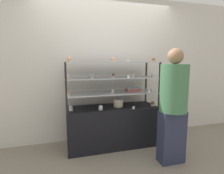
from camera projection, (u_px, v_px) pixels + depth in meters
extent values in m
plane|color=gray|center=(112.00, 145.00, 3.02)|extent=(20.00, 20.00, 0.00)
cube|color=silver|center=(106.00, 69.00, 3.22)|extent=(8.00, 0.05, 2.60)
cube|color=black|center=(112.00, 126.00, 2.97)|extent=(1.50, 0.51, 0.68)
cube|color=black|center=(66.00, 99.00, 2.95)|extent=(0.02, 0.02, 0.25)
cube|color=black|center=(146.00, 95.00, 3.34)|extent=(0.02, 0.02, 0.25)
cube|color=black|center=(67.00, 106.00, 2.48)|extent=(0.02, 0.02, 0.25)
cube|color=black|center=(159.00, 100.00, 2.87)|extent=(0.02, 0.02, 0.25)
cube|color=#B7BCC6|center=(112.00, 93.00, 2.89)|extent=(1.50, 0.51, 0.01)
cube|color=black|center=(66.00, 84.00, 2.91)|extent=(0.02, 0.02, 0.25)
cube|color=black|center=(146.00, 82.00, 3.30)|extent=(0.02, 0.02, 0.25)
cube|color=black|center=(66.00, 89.00, 2.45)|extent=(0.02, 0.02, 0.25)
cube|color=black|center=(159.00, 85.00, 2.84)|extent=(0.02, 0.02, 0.25)
cube|color=#B7BCC6|center=(112.00, 78.00, 2.86)|extent=(1.50, 0.51, 0.01)
cube|color=black|center=(65.00, 70.00, 2.88)|extent=(0.02, 0.02, 0.25)
cube|color=black|center=(146.00, 69.00, 3.27)|extent=(0.02, 0.02, 0.25)
cube|color=black|center=(66.00, 71.00, 2.41)|extent=(0.02, 0.02, 0.25)
cube|color=black|center=(160.00, 70.00, 2.80)|extent=(0.02, 0.02, 0.25)
cube|color=#B7BCC6|center=(112.00, 62.00, 2.82)|extent=(1.50, 0.51, 0.01)
cylinder|color=beige|center=(118.00, 103.00, 2.93)|extent=(0.16, 0.16, 0.11)
cylinder|color=silver|center=(118.00, 100.00, 2.93)|extent=(0.16, 0.16, 0.02)
cube|color=#C66660|center=(133.00, 89.00, 3.02)|extent=(0.24, 0.15, 0.05)
cube|color=silver|center=(133.00, 88.00, 3.02)|extent=(0.25, 0.15, 0.01)
cylinder|color=white|center=(71.00, 110.00, 2.69)|extent=(0.06, 0.06, 0.03)
sphere|color=silver|center=(71.00, 108.00, 2.68)|extent=(0.07, 0.07, 0.07)
cylinder|color=white|center=(101.00, 109.00, 2.73)|extent=(0.06, 0.06, 0.03)
sphere|color=white|center=(101.00, 107.00, 2.73)|extent=(0.07, 0.07, 0.07)
cylinder|color=white|center=(153.00, 105.00, 2.99)|extent=(0.06, 0.06, 0.03)
sphere|color=#8C5B42|center=(153.00, 103.00, 2.99)|extent=(0.07, 0.07, 0.07)
cube|color=white|center=(134.00, 108.00, 2.78)|extent=(0.04, 0.00, 0.04)
cylinder|color=white|center=(69.00, 95.00, 2.61)|extent=(0.05, 0.05, 0.02)
sphere|color=#E5996B|center=(69.00, 93.00, 2.61)|extent=(0.05, 0.05, 0.05)
cylinder|color=beige|center=(113.00, 92.00, 2.81)|extent=(0.05, 0.05, 0.02)
sphere|color=white|center=(113.00, 91.00, 2.81)|extent=(0.05, 0.05, 0.05)
cylinder|color=beige|center=(152.00, 90.00, 3.02)|extent=(0.05, 0.05, 0.02)
sphere|color=white|center=(152.00, 89.00, 3.02)|extent=(0.05, 0.05, 0.05)
cube|color=white|center=(149.00, 92.00, 2.81)|extent=(0.04, 0.00, 0.04)
cylinder|color=beige|center=(69.00, 78.00, 2.64)|extent=(0.05, 0.05, 0.03)
sphere|color=silver|center=(69.00, 76.00, 2.63)|extent=(0.05, 0.05, 0.05)
cylinder|color=beige|center=(92.00, 77.00, 2.69)|extent=(0.05, 0.05, 0.03)
sphere|color=silver|center=(92.00, 75.00, 2.68)|extent=(0.05, 0.05, 0.05)
cylinder|color=white|center=(113.00, 77.00, 2.82)|extent=(0.05, 0.05, 0.03)
sphere|color=#8C5B42|center=(113.00, 75.00, 2.81)|extent=(0.05, 0.05, 0.05)
cylinder|color=beige|center=(133.00, 76.00, 2.89)|extent=(0.05, 0.05, 0.03)
sphere|color=silver|center=(133.00, 75.00, 2.89)|extent=(0.05, 0.05, 0.05)
cylinder|color=beige|center=(153.00, 76.00, 2.97)|extent=(0.05, 0.05, 0.03)
sphere|color=white|center=(153.00, 74.00, 2.97)|extent=(0.05, 0.05, 0.05)
cube|color=white|center=(128.00, 77.00, 2.68)|extent=(0.04, 0.00, 0.04)
cylinder|color=#CCB28C|center=(69.00, 61.00, 2.51)|extent=(0.06, 0.06, 0.02)
sphere|color=#E5996B|center=(69.00, 59.00, 2.51)|extent=(0.07, 0.07, 0.07)
cylinder|color=beige|center=(113.00, 61.00, 2.77)|extent=(0.06, 0.06, 0.02)
sphere|color=#E5996B|center=(113.00, 59.00, 2.77)|extent=(0.07, 0.07, 0.07)
cylinder|color=#CCB28C|center=(153.00, 61.00, 2.91)|extent=(0.06, 0.06, 0.02)
sphere|color=#8C5B42|center=(154.00, 59.00, 2.91)|extent=(0.07, 0.07, 0.07)
cube|color=white|center=(128.00, 60.00, 2.65)|extent=(0.04, 0.00, 0.04)
cube|color=#282D47|center=(171.00, 137.00, 2.47)|extent=(0.36, 0.20, 0.75)
cylinder|color=#3F724C|center=(174.00, 88.00, 2.38)|extent=(0.37, 0.37, 0.65)
sphere|color=#936B4C|center=(175.00, 56.00, 2.32)|extent=(0.21, 0.21, 0.21)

